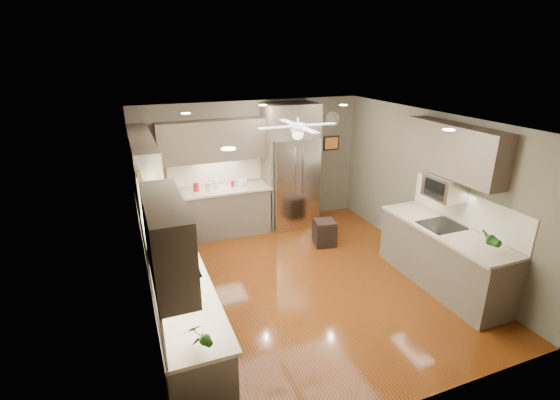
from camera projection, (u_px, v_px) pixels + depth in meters
floor at (303, 282)px, 6.29m from camera, size 5.00×5.00×0.00m
ceiling at (307, 121)px, 5.42m from camera, size 5.00×5.00×0.00m
wall_back at (252, 165)px, 8.04m from camera, size 4.50×0.00×4.50m
wall_front at (421, 301)px, 3.68m from camera, size 4.50×0.00×4.50m
wall_left at (142, 231)px, 5.08m from camera, size 0.00×5.00×5.00m
wall_right at (430, 189)px, 6.63m from camera, size 0.00×5.00×5.00m
canister_a at (196, 187)px, 7.44m from camera, size 0.13×0.13×0.16m
canister_b at (208, 186)px, 7.52m from camera, size 0.09×0.09×0.13m
canister_c at (216, 183)px, 7.62m from camera, size 0.12×0.12×0.16m
canister_d at (233, 184)px, 7.71m from camera, size 0.08×0.08×0.11m
soap_bottle at (158, 247)px, 5.13m from camera, size 0.11×0.11×0.21m
potted_plant_left at (197, 335)px, 3.45m from camera, size 0.20×0.17×0.33m
potted_plant_right at (490, 239)px, 5.21m from camera, size 0.19×0.16×0.33m
bowl at (243, 184)px, 7.77m from camera, size 0.27×0.27×0.05m
left_run at (171, 274)px, 5.58m from camera, size 0.65×4.70×1.45m
back_run at (222, 211)px, 7.80m from camera, size 1.85×0.65×1.45m
uppers at (241, 159)px, 6.01m from camera, size 4.50×4.70×0.95m
window at (145, 224)px, 4.55m from camera, size 0.05×1.12×0.92m
sink at (176, 269)px, 4.88m from camera, size 0.50×0.70×0.32m
refrigerator at (291, 169)px, 8.00m from camera, size 1.06×0.75×2.45m
right_run at (443, 256)px, 6.09m from camera, size 0.70×2.20×1.45m
microwave at (445, 187)px, 6.00m from camera, size 0.43×0.55×0.34m
ceiling_fan at (298, 129)px, 5.74m from camera, size 1.18×1.18×0.32m
recessed_lights at (293, 117)px, 5.76m from camera, size 2.84×3.14×0.01m
wall_clock at (332, 119)px, 8.35m from camera, size 0.30×0.03×0.30m
framed_print at (331, 143)px, 8.52m from camera, size 0.36×0.03×0.30m
stool at (324, 233)px, 7.44m from camera, size 0.45×0.45×0.46m
paper_towel at (181, 286)px, 4.22m from camera, size 0.12×0.12×0.29m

